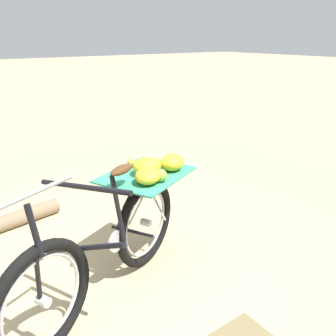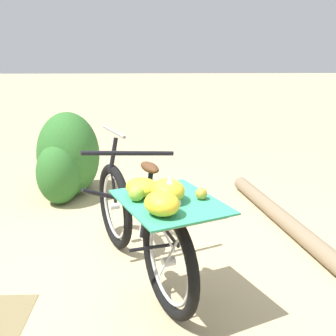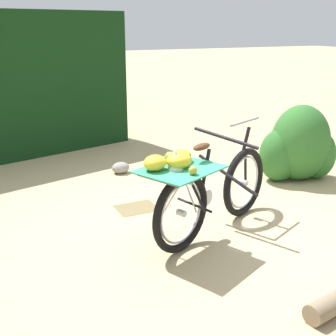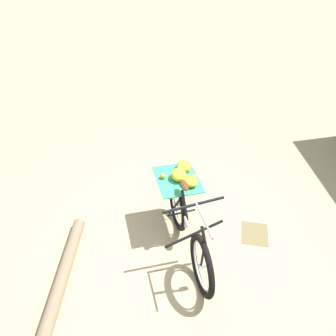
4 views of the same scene
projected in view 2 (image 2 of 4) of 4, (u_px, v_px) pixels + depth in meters
name	position (u px, v px, depth m)	size (l,w,h in m)	color
ground_plane	(108.00, 287.00, 2.89)	(60.00, 60.00, 0.00)	tan
bicycle	(143.00, 221.00, 2.81)	(1.75, 1.01, 1.03)	black
fallen_log	(280.00, 216.00, 3.93)	(0.15, 0.15, 2.15)	#7F6B51
shrub_cluster	(69.00, 160.00, 4.63)	(1.03, 0.71, 0.98)	#2D6628
leaf_litter_patch	(2.00, 315.00, 2.58)	(0.44, 0.36, 0.01)	olive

